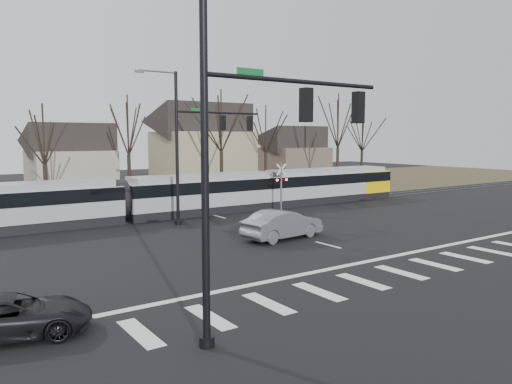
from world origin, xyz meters
TOP-DOWN VIEW (x-y plane):
  - ground at (0.00, 0.00)m, footprint 140.00×140.00m
  - grass_verge at (0.00, 32.00)m, footprint 140.00×28.00m
  - crosswalk at (0.00, -4.00)m, footprint 27.00×2.60m
  - stop_line at (0.00, -1.80)m, footprint 28.00×0.35m
  - lane_dashes at (0.00, 16.00)m, footprint 0.18×30.00m
  - rail_pair at (0.00, 15.80)m, footprint 90.00×1.52m
  - tram at (-0.33, 16.00)m, footprint 40.16×2.98m
  - sedan at (-1.01, 4.78)m, footprint 3.08×5.61m
  - suv at (-16.48, -2.13)m, footprint 4.24×5.60m
  - signal_pole_near_left at (-10.41, -6.00)m, footprint 9.28×0.44m
  - signal_pole_far at (-2.41, 12.50)m, footprint 9.28×0.44m
  - rail_crossing_signal at (5.00, 12.79)m, footprint 1.08×0.36m
  - tree_row at (2.00, 26.00)m, footprint 59.20×7.20m
  - house_b at (-5.00, 36.00)m, footprint 8.64×7.56m
  - house_c at (9.00, 33.00)m, footprint 10.80×8.64m
  - house_d at (24.00, 35.00)m, footprint 8.64×7.56m

SIDE VIEW (x-z plane):
  - ground at x=0.00m, z-range 0.00..0.00m
  - grass_verge at x=0.00m, z-range 0.00..0.01m
  - crosswalk at x=0.00m, z-range 0.00..0.01m
  - stop_line at x=0.00m, z-range 0.00..0.01m
  - lane_dashes at x=0.00m, z-range 0.00..0.01m
  - rail_pair at x=0.00m, z-range 0.00..0.06m
  - suv at x=-16.48m, z-range 0.00..1.29m
  - sedan at x=-1.01m, z-range 0.00..1.70m
  - tram at x=-0.33m, z-range 0.14..3.18m
  - rail_crossing_signal at x=5.00m, z-range -0.11..3.89m
  - house_b at x=-5.00m, z-range 0.14..7.79m
  - house_d at x=24.00m, z-range 0.14..7.79m
  - tree_row at x=2.00m, z-range 0.00..10.00m
  - house_c at x=9.00m, z-range 0.18..10.28m
  - signal_pole_near_left at x=-10.41m, z-range 0.60..10.80m
  - signal_pole_far at x=-2.41m, z-range 0.60..10.80m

